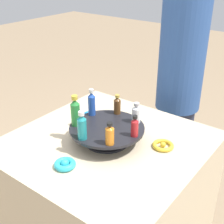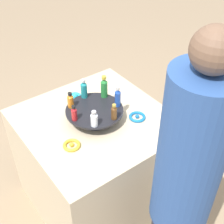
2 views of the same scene
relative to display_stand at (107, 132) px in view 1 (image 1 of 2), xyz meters
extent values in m
cube|color=beige|center=(0.00, 0.00, -0.43)|extent=(0.85, 0.85, 0.76)
cylinder|color=black|center=(0.00, 0.00, -0.05)|extent=(0.20, 0.20, 0.01)
cylinder|color=black|center=(0.00, 0.00, -0.01)|extent=(0.11, 0.11, 0.05)
cylinder|color=black|center=(0.00, 0.00, 0.02)|extent=(0.34, 0.34, 0.01)
cylinder|color=#234CAD|center=(-0.13, 0.05, 0.07)|extent=(0.04, 0.04, 0.09)
cone|color=#234CAD|center=(-0.13, 0.05, 0.13)|extent=(0.03, 0.03, 0.02)
cylinder|color=silver|center=(-0.13, 0.05, 0.15)|extent=(0.02, 0.02, 0.02)
cylinder|color=#288438|center=(-0.12, -0.07, 0.08)|extent=(0.04, 0.04, 0.10)
cone|color=#288438|center=(-0.12, -0.07, 0.14)|extent=(0.04, 0.04, 0.02)
cylinder|color=gold|center=(-0.12, -0.07, 0.16)|extent=(0.03, 0.03, 0.02)
cylinder|color=teal|center=(-0.02, -0.14, 0.07)|extent=(0.04, 0.04, 0.09)
cone|color=teal|center=(-0.02, -0.14, 0.13)|extent=(0.04, 0.04, 0.02)
cylinder|color=silver|center=(-0.02, -0.14, 0.14)|extent=(0.03, 0.03, 0.02)
cylinder|color=orange|center=(0.10, -0.10, 0.06)|extent=(0.04, 0.04, 0.07)
cone|color=orange|center=(0.10, -0.10, 0.10)|extent=(0.03, 0.03, 0.02)
cylinder|color=black|center=(0.10, -0.10, 0.12)|extent=(0.02, 0.02, 0.01)
cylinder|color=#B21E23|center=(0.14, 0.01, 0.06)|extent=(0.03, 0.03, 0.07)
cone|color=#B21E23|center=(0.14, 0.01, 0.10)|extent=(0.03, 0.03, 0.02)
cylinder|color=black|center=(0.14, 0.01, 0.12)|extent=(0.02, 0.02, 0.01)
cylinder|color=silver|center=(0.08, 0.12, 0.06)|extent=(0.04, 0.04, 0.07)
cone|color=silver|center=(0.08, 0.12, 0.10)|extent=(0.04, 0.04, 0.02)
cylinder|color=#B2B2B7|center=(0.08, 0.12, 0.12)|extent=(0.03, 0.03, 0.01)
cylinder|color=brown|center=(-0.04, 0.13, 0.06)|extent=(0.03, 0.03, 0.07)
cone|color=brown|center=(-0.04, 0.13, 0.10)|extent=(0.03, 0.03, 0.02)
cylinder|color=#B79338|center=(-0.04, 0.13, 0.12)|extent=(0.02, 0.02, 0.01)
torus|color=blue|center=(-0.21, 0.14, -0.04)|extent=(0.10, 0.10, 0.02)
sphere|color=blue|center=(-0.21, 0.14, -0.04)|extent=(0.02, 0.02, 0.02)
torus|color=#2DB7CC|center=(-0.02, -0.25, -0.04)|extent=(0.09, 0.09, 0.03)
sphere|color=#2DB7CC|center=(-0.02, -0.25, -0.03)|extent=(0.04, 0.04, 0.04)
torus|color=gold|center=(0.23, 0.11, -0.04)|extent=(0.10, 0.10, 0.02)
sphere|color=gold|center=(0.23, 0.11, -0.04)|extent=(0.03, 0.03, 0.03)
cylinder|color=#282D42|center=(0.01, 0.70, -0.48)|extent=(0.23, 0.23, 0.67)
cylinder|color=#2D5193|center=(0.01, 0.70, 0.24)|extent=(0.27, 0.27, 0.77)
camera|label=1|loc=(0.75, -0.95, 0.72)|focal=50.00mm
camera|label=2|loc=(0.77, 1.20, 1.15)|focal=50.00mm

